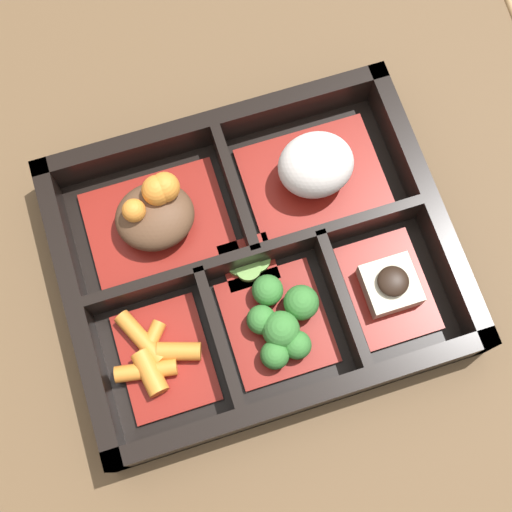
# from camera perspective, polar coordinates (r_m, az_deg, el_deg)

# --- Properties ---
(ground_plane) EXTENTS (3.00, 3.00, 0.00)m
(ground_plane) POSITION_cam_1_polar(r_m,az_deg,el_deg) (0.58, 0.00, -0.71)
(ground_plane) COLOR brown
(bento_base) EXTENTS (0.30, 0.24, 0.01)m
(bento_base) POSITION_cam_1_polar(r_m,az_deg,el_deg) (0.57, 0.00, -0.58)
(bento_base) COLOR black
(bento_base) RESTS_ON ground_plane
(bento_rim) EXTENTS (0.30, 0.24, 0.04)m
(bento_rim) POSITION_cam_1_polar(r_m,az_deg,el_deg) (0.56, 0.10, -0.31)
(bento_rim) COLOR black
(bento_rim) RESTS_ON ground_plane
(bowl_stew) EXTENTS (0.11, 0.09, 0.05)m
(bowl_stew) POSITION_cam_1_polar(r_m,az_deg,el_deg) (0.56, -8.02, 3.31)
(bowl_stew) COLOR maroon
(bowl_stew) RESTS_ON bento_base
(bowl_rice) EXTENTS (0.11, 0.09, 0.05)m
(bowl_rice) POSITION_cam_1_polar(r_m,az_deg,el_deg) (0.57, 4.76, 7.00)
(bowl_rice) COLOR maroon
(bowl_rice) RESTS_ON bento_base
(bowl_carrots) EXTENTS (0.07, 0.09, 0.02)m
(bowl_carrots) POSITION_cam_1_polar(r_m,az_deg,el_deg) (0.55, -7.81, -8.04)
(bowl_carrots) COLOR maroon
(bowl_carrots) RESTS_ON bento_base
(bowl_greens) EXTENTS (0.08, 0.09, 0.03)m
(bowl_greens) POSITION_cam_1_polar(r_m,az_deg,el_deg) (0.54, 2.10, -5.23)
(bowl_greens) COLOR maroon
(bowl_greens) RESTS_ON bento_base
(bowl_tofu) EXTENTS (0.06, 0.09, 0.03)m
(bowl_tofu) POSITION_cam_1_polar(r_m,az_deg,el_deg) (0.56, 10.62, -2.41)
(bowl_tofu) COLOR maroon
(bowl_tofu) RESTS_ON bento_base
(bowl_pickles) EXTENTS (0.04, 0.04, 0.01)m
(bowl_pickles) POSITION_cam_1_polar(r_m,az_deg,el_deg) (0.56, -0.69, -0.66)
(bowl_pickles) COLOR maroon
(bowl_pickles) RESTS_ON bento_base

